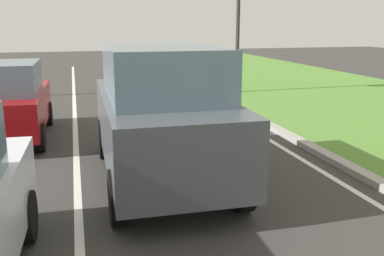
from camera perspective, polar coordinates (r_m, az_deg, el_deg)
The scene contains 8 objects.
ground_plane at distance 11.72m, azimuth -11.47°, elevation 0.31°, with size 60.00×60.00×0.00m, color #383533.
lane_line_center at distance 11.70m, azimuth -14.88°, elevation 0.11°, with size 0.12×32.00×0.01m, color silver.
lane_line_right_edge at distance 12.45m, azimuth 5.30°, elevation 1.31°, with size 0.12×32.00×0.01m, color silver.
grass_verge_right at distance 14.84m, azimuth 23.37°, elevation 2.36°, with size 9.00×48.00×0.06m, color #548433.
curb_right at distance 12.61m, azimuth 7.43°, elevation 1.69°, with size 0.24×48.00×0.12m, color #9E9B93.
car_suv_ahead at distance 7.29m, azimuth -3.99°, elevation 1.86°, with size 2.02×4.53×2.28m.
car_hatchback_far at distance 10.82m, azimuth -22.87°, elevation 3.17°, with size 1.78×3.73×1.78m.
traffic_light_near_right at distance 16.44m, azimuth 6.18°, elevation 16.16°, with size 0.32×0.50×5.10m.
Camera 1 is at (-0.63, 2.60, 2.66)m, focal length 41.21 mm.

